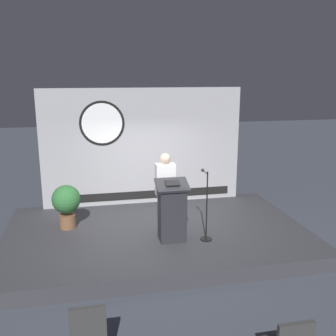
# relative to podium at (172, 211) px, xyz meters

# --- Properties ---
(ground_plane) EXTENTS (40.00, 40.00, 0.00)m
(ground_plane) POSITION_rel_podium_xyz_m (-0.22, 0.60, -0.90)
(ground_plane) COLOR #383D47
(stage_platform) EXTENTS (6.40, 4.00, 0.30)m
(stage_platform) POSITION_rel_podium_xyz_m (-0.22, 0.60, -0.75)
(stage_platform) COLOR #333338
(stage_platform) RESTS_ON ground
(banner_display) EXTENTS (5.05, 0.12, 2.94)m
(banner_display) POSITION_rel_podium_xyz_m (-0.24, 2.44, 0.87)
(banner_display) COLOR #9E9EA3
(banner_display) RESTS_ON stage_platform
(podium) EXTENTS (0.64, 0.49, 1.24)m
(podium) POSITION_rel_podium_xyz_m (0.00, 0.00, 0.00)
(podium) COLOR #26262B
(podium) RESTS_ON stage_platform
(speaker_person) EXTENTS (0.40, 0.26, 1.69)m
(speaker_person) POSITION_rel_podium_xyz_m (-0.04, 0.48, 0.26)
(speaker_person) COLOR black
(speaker_person) RESTS_ON stage_platform
(microphone_stand) EXTENTS (0.24, 0.48, 1.42)m
(microphone_stand) POSITION_rel_podium_xyz_m (0.67, -0.10, -0.11)
(microphone_stand) COLOR black
(microphone_stand) RESTS_ON stage_platform
(potted_plant) EXTENTS (0.61, 0.61, 0.96)m
(potted_plant) POSITION_rel_podium_xyz_m (-2.09, 1.07, -0.02)
(potted_plant) COLOR brown
(potted_plant) RESTS_ON stage_platform
(audience_chair_right) EXTENTS (0.44, 0.45, 0.89)m
(audience_chair_right) POSITION_rel_podium_xyz_m (-1.68, -2.84, -0.41)
(audience_chair_right) COLOR black
(audience_chair_right) RESTS_ON ground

